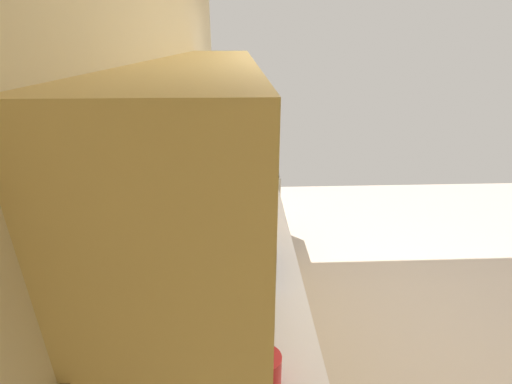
{
  "coord_description": "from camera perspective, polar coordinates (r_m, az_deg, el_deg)",
  "views": [
    {
      "loc": [
        -1.82,
        1.24,
        2.14
      ],
      "look_at": [
        -0.09,
        1.17,
        1.39
      ],
      "focal_mm": 24.57,
      "sensor_mm": 36.0,
      "label": 1
    }
  ],
  "objects": [
    {
      "name": "bowl",
      "position": [
        2.65,
        -0.5,
        -3.13
      ],
      "size": [
        0.17,
        0.17,
        0.05
      ],
      "color": "#D84C47",
      "rests_on": "counter_run"
    },
    {
      "name": "microwave",
      "position": [
        2.03,
        -2.46,
        -8.74
      ],
      "size": [
        0.52,
        0.36,
        0.27
      ],
      "color": "#B7BABF",
      "rests_on": "counter_run"
    },
    {
      "name": "oven_range",
      "position": [
        3.84,
        -1.66,
        -2.27
      ],
      "size": [
        0.7,
        0.68,
        1.11
      ],
      "color": "#B7BABF",
      "rests_on": "ground_plane"
    },
    {
      "name": "ground_plane",
      "position": [
        3.07,
        24.39,
        -23.44
      ],
      "size": [
        6.63,
        6.63,
        0.0
      ],
      "primitive_type": "plane",
      "color": "beige"
    },
    {
      "name": "upper_cabinets",
      "position": [
        1.48,
        -7.38,
        9.75
      ],
      "size": [
        2.06,
        0.35,
        0.57
      ],
      "color": "#E8C16E"
    },
    {
      "name": "counter_run",
      "position": [
        2.21,
        -1.63,
        -26.07
      ],
      "size": [
        3.36,
        0.64,
        0.93
      ],
      "color": "#E5C46C",
      "rests_on": "ground_plane"
    },
    {
      "name": "kettle",
      "position": [
        1.48,
        1.6,
        -26.95
      ],
      "size": [
        0.16,
        0.12,
        0.16
      ],
      "color": "red",
      "rests_on": "counter_run"
    },
    {
      "name": "wall_back",
      "position": [
        2.03,
        -12.4,
        -1.12
      ],
      "size": [
        4.26,
        0.12,
        2.64
      ],
      "primitive_type": "cube",
      "color": "beige",
      "rests_on": "ground_plane"
    }
  ]
}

